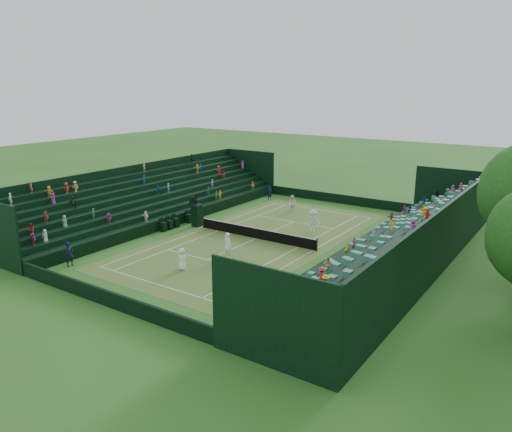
{
  "coord_description": "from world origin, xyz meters",
  "views": [
    {
      "loc": [
        22.76,
        -33.39,
        12.79
      ],
      "look_at": [
        0.0,
        0.0,
        2.0
      ],
      "focal_mm": 35.0,
      "sensor_mm": 36.0,
      "label": 1
    }
  ],
  "objects_px": {
    "tennis_net": "(256,233)",
    "umpire_chair": "(197,212)",
    "player_far_west": "(292,204)",
    "player_near_west": "(182,259)",
    "player_near_east": "(228,246)",
    "player_far_east": "(313,221)"
  },
  "relations": [
    {
      "from": "tennis_net",
      "to": "umpire_chair",
      "type": "relative_size",
      "value": 3.81
    },
    {
      "from": "player_far_west",
      "to": "umpire_chair",
      "type": "bearing_deg",
      "value": -108.67
    },
    {
      "from": "player_near_west",
      "to": "player_near_east",
      "type": "relative_size",
      "value": 0.8
    },
    {
      "from": "player_near_west",
      "to": "player_far_west",
      "type": "bearing_deg",
      "value": -72.35
    },
    {
      "from": "player_near_west",
      "to": "player_far_west",
      "type": "relative_size",
      "value": 0.93
    },
    {
      "from": "player_near_east",
      "to": "player_far_east",
      "type": "distance_m",
      "value": 10.02
    },
    {
      "from": "player_far_west",
      "to": "player_far_east",
      "type": "relative_size",
      "value": 0.87
    },
    {
      "from": "player_near_west",
      "to": "player_near_east",
      "type": "distance_m",
      "value": 3.93
    },
    {
      "from": "tennis_net",
      "to": "player_far_west",
      "type": "bearing_deg",
      "value": 102.1
    },
    {
      "from": "player_near_west",
      "to": "player_far_west",
      "type": "xyz_separation_m",
      "value": [
        -1.88,
        18.64,
        0.06
      ]
    },
    {
      "from": "umpire_chair",
      "to": "player_far_east",
      "type": "height_order",
      "value": "umpire_chair"
    },
    {
      "from": "player_near_east",
      "to": "player_far_east",
      "type": "height_order",
      "value": "player_near_east"
    },
    {
      "from": "player_near_east",
      "to": "player_far_west",
      "type": "xyz_separation_m",
      "value": [
        -3.09,
        14.9,
        -0.15
      ]
    },
    {
      "from": "umpire_chair",
      "to": "player_near_west",
      "type": "bearing_deg",
      "value": -54.45
    },
    {
      "from": "umpire_chair",
      "to": "player_near_east",
      "type": "xyz_separation_m",
      "value": [
        7.71,
        -5.36,
        -0.3
      ]
    },
    {
      "from": "player_near_east",
      "to": "player_far_west",
      "type": "height_order",
      "value": "player_near_east"
    },
    {
      "from": "tennis_net",
      "to": "player_near_east",
      "type": "distance_m",
      "value": 5.35
    },
    {
      "from": "umpire_chair",
      "to": "player_near_west",
      "type": "height_order",
      "value": "umpire_chair"
    },
    {
      "from": "tennis_net",
      "to": "player_far_east",
      "type": "bearing_deg",
      "value": 57.15
    },
    {
      "from": "umpire_chair",
      "to": "player_far_east",
      "type": "relative_size",
      "value": 1.54
    },
    {
      "from": "umpire_chair",
      "to": "player_far_east",
      "type": "distance_m",
      "value": 10.65
    },
    {
      "from": "tennis_net",
      "to": "umpire_chair",
      "type": "bearing_deg",
      "value": 178.9
    }
  ]
}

